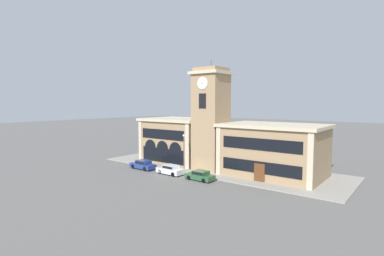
{
  "coord_description": "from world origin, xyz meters",
  "views": [
    {
      "loc": [
        26.26,
        -33.89,
        10.55
      ],
      "look_at": [
        -2.0,
        2.47,
        6.7
      ],
      "focal_mm": 28.0,
      "sensor_mm": 36.0,
      "label": 1
    }
  ],
  "objects_px": {
    "parked_car_near": "(143,164)",
    "street_lamp": "(184,147)",
    "parked_car_mid": "(170,169)",
    "parked_car_far": "(200,175)"
  },
  "relations": [
    {
      "from": "parked_car_mid",
      "to": "parked_car_far",
      "type": "relative_size",
      "value": 1.04
    },
    {
      "from": "parked_car_mid",
      "to": "parked_car_far",
      "type": "xyz_separation_m",
      "value": [
        5.47,
        -0.0,
        -0.04
      ]
    },
    {
      "from": "parked_car_near",
      "to": "parked_car_mid",
      "type": "height_order",
      "value": "parked_car_near"
    },
    {
      "from": "parked_car_near",
      "to": "street_lamp",
      "type": "bearing_deg",
      "value": -162.72
    },
    {
      "from": "parked_car_mid",
      "to": "street_lamp",
      "type": "relative_size",
      "value": 0.75
    },
    {
      "from": "street_lamp",
      "to": "parked_car_near",
      "type": "bearing_deg",
      "value": -163.92
    },
    {
      "from": "parked_car_near",
      "to": "street_lamp",
      "type": "distance_m",
      "value": 7.8
    },
    {
      "from": "street_lamp",
      "to": "parked_car_mid",
      "type": "bearing_deg",
      "value": -116.45
    },
    {
      "from": "parked_car_near",
      "to": "parked_car_far",
      "type": "height_order",
      "value": "parked_car_near"
    },
    {
      "from": "parked_car_mid",
      "to": "parked_car_far",
      "type": "bearing_deg",
      "value": -178.8
    }
  ]
}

